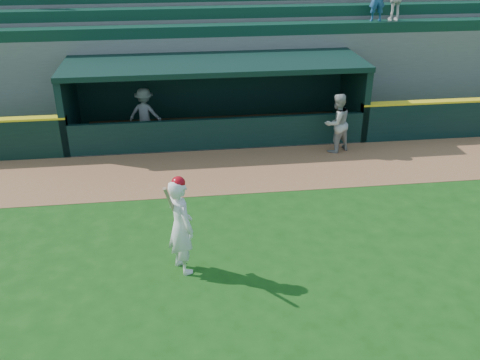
{
  "coord_description": "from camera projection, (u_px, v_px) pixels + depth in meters",
  "views": [
    {
      "loc": [
        -1.35,
        -8.81,
        6.44
      ],
      "look_at": [
        0.0,
        1.6,
        1.3
      ],
      "focal_mm": 40.0,
      "sensor_mm": 36.0,
      "label": 1
    }
  ],
  "objects": [
    {
      "name": "stands",
      "position": [
        205.0,
        33.0,
        20.98
      ],
      "size": [
        34.5,
        6.25,
        7.61
      ],
      "color": "slate",
      "rests_on": "ground"
    },
    {
      "name": "warning_track",
      "position": [
        225.0,
        170.0,
        15.2
      ],
      "size": [
        40.0,
        3.0,
        0.01
      ],
      "primitive_type": "cube",
      "color": "#935F3B",
      "rests_on": "ground"
    },
    {
      "name": "dugout",
      "position": [
        215.0,
        93.0,
        17.37
      ],
      "size": [
        9.4,
        2.8,
        2.46
      ],
      "color": "slate",
      "rests_on": "ground"
    },
    {
      "name": "ground",
      "position": [
        250.0,
        272.0,
        10.84
      ],
      "size": [
        120.0,
        120.0,
        0.0
      ],
      "primitive_type": "plane",
      "color": "#164611",
      "rests_on": "ground"
    },
    {
      "name": "batter_at_plate",
      "position": [
        181.0,
        225.0,
        10.48
      ],
      "size": [
        0.77,
        0.91,
        2.11
      ],
      "color": "white",
      "rests_on": "ground"
    },
    {
      "name": "dugout_player_front",
      "position": [
        337.0,
        123.0,
        16.09
      ],
      "size": [
        1.09,
        0.99,
        1.81
      ],
      "primitive_type": "imported",
      "rotation": [
        0.0,
        0.0,
        3.57
      ],
      "color": "#ABABA6",
      "rests_on": "ground"
    },
    {
      "name": "dugout_player_inside",
      "position": [
        145.0,
        113.0,
        17.13
      ],
      "size": [
        1.2,
        0.9,
        1.65
      ],
      "primitive_type": "imported",
      "rotation": [
        0.0,
        0.0,
        2.85
      ],
      "color": "#9E9F99",
      "rests_on": "ground"
    }
  ]
}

